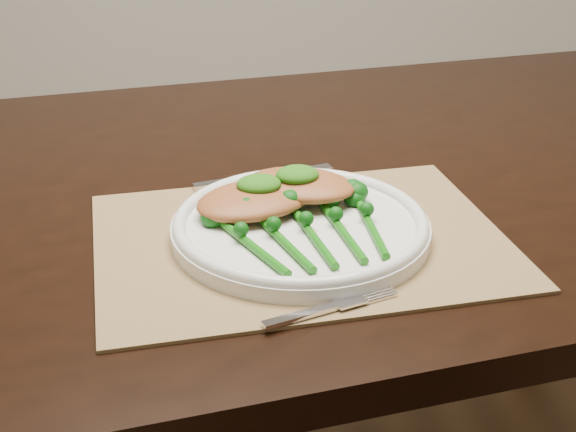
{
  "coord_description": "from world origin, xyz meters",
  "views": [
    {
      "loc": [
        0.03,
        -1.11,
        1.18
      ],
      "look_at": [
        0.12,
        -0.3,
        0.78
      ],
      "focal_mm": 50.0,
      "sensor_mm": 36.0,
      "label": 1
    }
  ],
  "objects": [
    {
      "name": "fork",
      "position": [
        0.16,
        -0.46,
        0.76
      ],
      "size": [
        0.14,
        0.06,
        0.0
      ],
      "rotation": [
        0.0,
        0.0,
        0.34
      ],
      "color": "silver",
      "rests_on": "placemat"
    },
    {
      "name": "dinner_plate",
      "position": [
        0.14,
        -0.31,
        0.77
      ],
      "size": [
        0.29,
        0.29,
        0.03
      ],
      "color": "silver",
      "rests_on": "placemat"
    },
    {
      "name": "pesto_dollop_left",
      "position": [
        0.09,
        -0.26,
        0.8
      ],
      "size": [
        0.05,
        0.04,
        0.02
      ],
      "primitive_type": "ellipsoid",
      "color": "#184D0B",
      "rests_on": "chicken_fillet_left"
    },
    {
      "name": "placemat",
      "position": [
        0.14,
        -0.31,
        0.75
      ],
      "size": [
        0.49,
        0.38,
        0.0
      ],
      "primitive_type": "cube",
      "rotation": [
        0.0,
        0.0,
        0.11
      ],
      "color": "olive",
      "rests_on": "dining_table"
    },
    {
      "name": "dining_table",
      "position": [
        0.13,
        -0.12,
        0.38
      ],
      "size": [
        1.73,
        1.16,
        0.75
      ],
      "rotation": [
        0.0,
        0.0,
        0.17
      ],
      "color": "black",
      "rests_on": "ground"
    },
    {
      "name": "chicken_fillet_right",
      "position": [
        0.15,
        -0.24,
        0.79
      ],
      "size": [
        0.16,
        0.13,
        0.03
      ],
      "primitive_type": "ellipsoid",
      "rotation": [
        0.0,
        0.0,
        -0.39
      ],
      "color": "#A05A2E",
      "rests_on": "dinner_plate"
    },
    {
      "name": "chicken_fillet_left",
      "position": [
        0.09,
        -0.27,
        0.79
      ],
      "size": [
        0.17,
        0.15,
        0.03
      ],
      "primitive_type": "ellipsoid",
      "rotation": [
        0.0,
        0.0,
        0.4
      ],
      "color": "#A05A2E",
      "rests_on": "dinner_plate"
    },
    {
      "name": "pesto_dollop_right",
      "position": [
        0.14,
        -0.25,
        0.81
      ],
      "size": [
        0.05,
        0.04,
        0.02
      ],
      "primitive_type": "ellipsoid",
      "color": "#184D0B",
      "rests_on": "chicken_fillet_right"
    },
    {
      "name": "broccolini_bundle",
      "position": [
        0.15,
        -0.35,
        0.78
      ],
      "size": [
        0.2,
        0.21,
        0.04
      ],
      "rotation": [
        0.0,
        0.0,
        0.23
      ],
      "color": "#125E0C",
      "rests_on": "dinner_plate"
    },
    {
      "name": "knife",
      "position": [
        0.09,
        -0.14,
        0.76
      ],
      "size": [
        0.19,
        0.06,
        0.01
      ],
      "rotation": [
        0.0,
        0.0,
        0.25
      ],
      "color": "silver",
      "rests_on": "placemat"
    }
  ]
}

